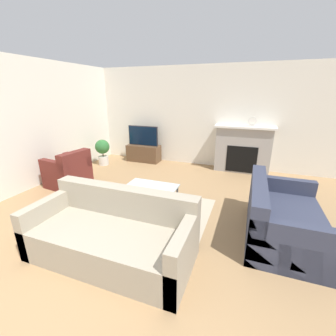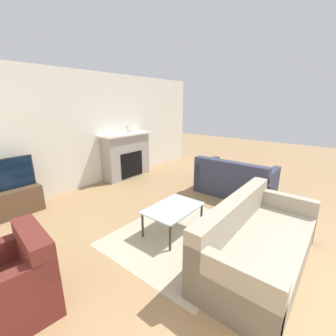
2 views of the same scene
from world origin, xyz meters
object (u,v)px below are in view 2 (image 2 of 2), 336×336
couch_sectional (257,244)px  couch_loveseat (235,182)px  tv (5,175)px  coffee_table (173,210)px  armchair_by_window (10,288)px  mantel_clock (129,128)px

couch_sectional → couch_loveseat: same height
couch_sectional → tv: bearing=110.9°
tv → coffee_table: tv is taller
tv → couch_loveseat: (3.53, -2.74, -0.49)m
tv → coffee_table: bearing=-61.4°
armchair_by_window → mantel_clock: size_ratio=3.83×
couch_sectional → coffee_table: 1.28m
couch_loveseat → mantel_clock: 3.06m
tv → mantel_clock: 3.04m
coffee_table → mantel_clock: size_ratio=4.11×
couch_sectional → coffee_table: couch_sectional is taller
armchair_by_window → coffee_table: (2.14, -0.31, 0.07)m
couch_loveseat → armchair_by_window: size_ratio=1.87×
couch_sectional → armchair_by_window: size_ratio=2.41×
tv → coffee_table: 3.01m
tv → couch_loveseat: tv is taller
couch_sectional → couch_loveseat: 2.34m
couch_sectional → mantel_clock: 4.38m
coffee_table → couch_loveseat: bearing=-3.3°
coffee_table → couch_sectional: bearing=-87.2°
couch_sectional → couch_loveseat: bearing=29.5°
armchair_by_window → mantel_clock: (3.70, 2.39, 1.02)m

